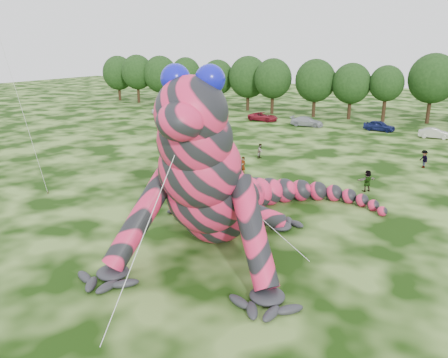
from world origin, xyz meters
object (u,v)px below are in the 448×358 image
tree_6 (273,86)px  spectator_5 (367,181)px  tree_9 (385,94)px  spectator_4 (215,130)px  tree_0 (119,78)px  car_1 (213,112)px  car_0 (163,111)px  tree_7 (315,88)px  car_5 (435,133)px  spectator_0 (243,166)px  tree_1 (138,79)px  tree_4 (218,84)px  tree_10 (431,89)px  tree_2 (161,80)px  spectator_2 (424,159)px  tree_8 (351,91)px  tree_5 (248,83)px  car_3 (307,121)px  car_2 (263,117)px  spectator_1 (260,151)px  inflatable_gecko (223,152)px  car_4 (379,126)px  tree_3 (186,82)px

tree_6 → spectator_5: size_ratio=5.29×
tree_9 → spectator_4: 29.36m
tree_0 → car_1: tree_0 is taller
spectator_4 → car_0: bearing=-165.9°
tree_7 → car_0: 26.25m
car_5 → spectator_0: 30.51m
tree_1 → tree_6: bearing=-2.5°
tree_4 → tree_10: size_ratio=0.86×
tree_7 → tree_2: bearing=176.6°
tree_2 → tree_4: tree_2 is taller
spectator_2 → tree_8: bearing=171.3°
tree_9 → tree_8: bearing=-176.1°
tree_4 → tree_5: 6.53m
spectator_4 → car_3: bearing=109.8°
car_2 → spectator_1: bearing=-150.3°
car_3 → spectator_1: 21.18m
tree_8 → car_0: 31.70m
tree_9 → car_1: size_ratio=1.89×
tree_10 → spectator_0: 41.08m
tree_0 → car_5: (63.73, -12.61, -4.11)m
tree_5 → spectator_4: bearing=-74.2°
inflatable_gecko → tree_9: bearing=75.8°
car_4 → spectator_4: spectator_4 is taller
car_3 → spectator_5: spectator_5 is taller
tree_8 → car_4: tree_8 is taller
car_4 → car_0: bearing=101.5°
tree_5 → car_2: bearing=-53.0°
tree_5 → tree_4: bearing=177.6°
tree_1 → spectator_5: bearing=-34.9°
car_5 → tree_0: bearing=76.5°
car_2 → spectator_4: spectator_4 is taller
tree_7 → tree_9: tree_7 is taller
tree_4 → tree_9: tree_4 is taller
tree_2 → car_2: 29.27m
tree_1 → spectator_0: (43.07, -38.30, -4.04)m
spectator_1 → spectator_4: (-9.71, 7.45, 0.11)m
car_5 → spectator_1: bearing=140.1°
inflatable_gecko → tree_0: inflatable_gecko is taller
tree_3 → tree_9: (36.78, 0.28, -0.38)m
car_4 → car_5: car_4 is taller
car_2 → car_5: size_ratio=1.24×
tree_2 → spectator_5: (48.76, -38.47, -3.93)m
car_2 → tree_3: bearing=74.3°
tree_3 → spectator_2: bearing=-30.7°
tree_9 → spectator_1: size_ratio=5.55×
tree_2 → spectator_5: size_ratio=5.38×
tree_2 → spectator_2: tree_2 is taller
inflatable_gecko → tree_7: 50.49m
tree_1 → tree_5: (25.23, 0.38, -0.01)m
inflatable_gecko → tree_1: size_ratio=2.18×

